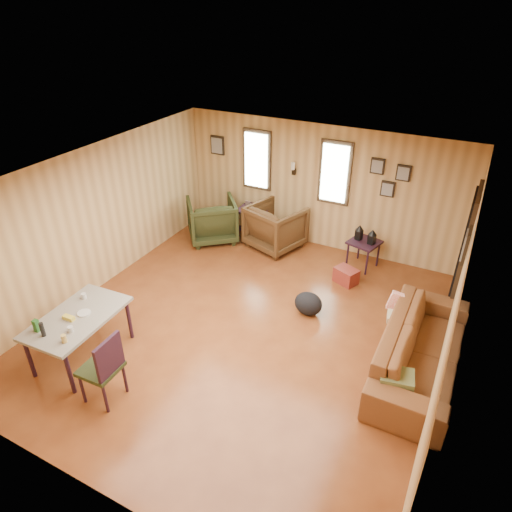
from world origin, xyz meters
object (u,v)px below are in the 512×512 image
at_px(recliner_green, 212,218).
at_px(side_table, 365,240).
at_px(dining_table, 77,321).
at_px(sofa, 423,343).
at_px(end_table, 254,217).
at_px(recliner_brown, 276,225).

relative_size(recliner_green, side_table, 1.17).
relative_size(recliner_green, dining_table, 0.68).
xyz_separation_m(sofa, end_table, (-3.77, 2.45, -0.06)).
distance_m(sofa, recliner_green, 4.84).
relative_size(sofa, dining_table, 1.75).
relative_size(side_table, dining_table, 0.58).
distance_m(recliner_brown, side_table, 1.74).
xyz_separation_m(recliner_green, end_table, (0.67, 0.52, -0.05)).
bearing_deg(sofa, dining_table, 113.99).
relative_size(end_table, side_table, 0.93).
xyz_separation_m(recliner_green, dining_table, (0.25, -3.79, 0.16)).
bearing_deg(dining_table, side_table, 53.40).
relative_size(recliner_brown, end_table, 1.29).
xyz_separation_m(end_table, side_table, (2.35, -0.18, 0.13)).
xyz_separation_m(sofa, recliner_brown, (-3.16, 2.22, 0.01)).
bearing_deg(recliner_green, recliner_brown, 152.74).
distance_m(recliner_brown, recliner_green, 1.31).
relative_size(sofa, recliner_green, 2.58).
distance_m(recliner_green, end_table, 0.85).
relative_size(sofa, recliner_brown, 2.51).
bearing_deg(recliner_green, sofa, 116.38).
xyz_separation_m(side_table, dining_table, (-2.77, -4.13, 0.08)).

